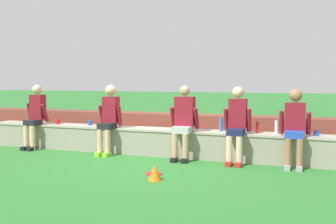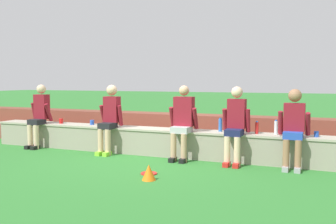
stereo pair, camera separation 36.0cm
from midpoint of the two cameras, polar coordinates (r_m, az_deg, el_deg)
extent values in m
plane|color=#2D752D|center=(7.63, -3.68, -6.71)|extent=(80.00, 80.00, 0.00)
cube|color=gray|center=(7.80, -2.99, -4.47)|extent=(7.92, 0.48, 0.53)
cube|color=#ABA28E|center=(7.77, -3.00, -2.64)|extent=(7.96, 0.52, 0.04)
cube|color=brown|center=(8.45, -1.18, -4.32)|extent=(11.65, 0.59, 0.37)
cube|color=brown|center=(8.97, 0.16, -2.61)|extent=(11.65, 0.59, 0.73)
cylinder|color=beige|center=(8.97, -21.52, -3.59)|extent=(0.11, 0.11, 0.53)
cylinder|color=beige|center=(8.86, -20.69, -3.66)|extent=(0.11, 0.11, 0.53)
cube|color=black|center=(8.97, -21.64, -5.05)|extent=(0.10, 0.22, 0.08)
cube|color=black|center=(8.86, -20.82, -5.14)|extent=(0.10, 0.22, 0.08)
cube|color=black|center=(8.97, -20.65, -1.49)|extent=(0.28, 0.31, 0.12)
cube|color=maroon|center=(9.08, -19.98, 0.70)|extent=(0.31, 0.20, 0.55)
sphere|color=beige|center=(9.06, -20.05, 3.22)|extent=(0.21, 0.21, 0.21)
cylinder|color=maroon|center=(9.20, -21.02, -0.06)|extent=(0.08, 0.17, 0.43)
cylinder|color=maroon|center=(8.94, -19.03, -0.13)|extent=(0.08, 0.24, 0.42)
cylinder|color=#DBAD89|center=(7.86, -11.44, -4.49)|extent=(0.11, 0.11, 0.53)
cylinder|color=#DBAD89|center=(7.77, -10.34, -4.57)|extent=(0.11, 0.11, 0.53)
cube|color=#8CD833|center=(7.87, -11.56, -6.16)|extent=(0.10, 0.22, 0.08)
cube|color=#8CD833|center=(7.78, -10.46, -6.26)|extent=(0.10, 0.22, 0.08)
cube|color=black|center=(7.89, -10.42, -2.08)|extent=(0.28, 0.34, 0.12)
cube|color=maroon|center=(8.02, -9.81, 0.36)|extent=(0.32, 0.20, 0.54)
sphere|color=#DBAD89|center=(7.99, -9.85, 3.22)|extent=(0.22, 0.22, 0.22)
cylinder|color=maroon|center=(8.11, -11.14, -0.46)|extent=(0.08, 0.21, 0.42)
cylinder|color=maroon|center=(7.91, -8.56, -0.56)|extent=(0.08, 0.15, 0.43)
cylinder|color=tan|center=(7.16, -0.41, -5.30)|extent=(0.11, 0.11, 0.53)
cylinder|color=tan|center=(7.09, 1.15, -5.40)|extent=(0.11, 0.11, 0.53)
cube|color=black|center=(7.17, -0.52, -7.14)|extent=(0.10, 0.22, 0.08)
cube|color=black|center=(7.10, 1.04, -7.25)|extent=(0.10, 0.22, 0.08)
cube|color=#B2B2B7|center=(7.21, 0.76, -2.64)|extent=(0.33, 0.35, 0.12)
cube|color=maroon|center=(7.31, 1.12, 0.10)|extent=(0.37, 0.20, 0.56)
sphere|color=tan|center=(7.29, 1.12, 3.22)|extent=(0.19, 0.19, 0.19)
cylinder|color=maroon|center=(7.38, -0.67, -0.83)|extent=(0.08, 0.21, 0.42)
cylinder|color=maroon|center=(7.23, 2.84, -0.96)|extent=(0.08, 0.22, 0.42)
cylinder|color=beige|center=(6.88, 7.65, -5.76)|extent=(0.11, 0.11, 0.53)
cylinder|color=beige|center=(6.84, 9.10, -5.83)|extent=(0.11, 0.11, 0.53)
cube|color=red|center=(6.88, 7.56, -7.67)|extent=(0.10, 0.22, 0.08)
cube|color=red|center=(6.85, 9.01, -7.75)|extent=(0.10, 0.22, 0.08)
cube|color=#191E47|center=(6.95, 8.65, -2.97)|extent=(0.29, 0.36, 0.12)
cube|color=maroon|center=(7.10, 8.97, -0.20)|extent=(0.32, 0.20, 0.54)
sphere|color=beige|center=(7.08, 9.01, 2.96)|extent=(0.21, 0.21, 0.21)
cylinder|color=maroon|center=(7.14, 7.27, -1.13)|extent=(0.08, 0.19, 0.43)
cylinder|color=maroon|center=(7.06, 10.61, -1.23)|extent=(0.08, 0.15, 0.43)
cylinder|color=#996B4C|center=(6.79, 16.02, -6.05)|extent=(0.11, 0.11, 0.53)
cylinder|color=#996B4C|center=(6.78, 17.65, -6.10)|extent=(0.11, 0.11, 0.53)
cube|color=#99999E|center=(6.79, 15.95, -7.98)|extent=(0.10, 0.22, 0.08)
cube|color=#99999E|center=(6.79, 17.59, -8.04)|extent=(0.10, 0.22, 0.08)
cube|color=#2347B2|center=(6.86, 16.95, -3.24)|extent=(0.31, 0.32, 0.12)
cube|color=maroon|center=(6.99, 17.08, -0.65)|extent=(0.35, 0.20, 0.48)
sphere|color=#996B4C|center=(6.96, 17.15, 2.41)|extent=(0.22, 0.22, 0.22)
cylinder|color=maroon|center=(6.99, 15.21, -1.50)|extent=(0.08, 0.18, 0.43)
cylinder|color=maroon|center=(6.97, 18.89, -1.61)|extent=(0.08, 0.24, 0.42)
cylinder|color=red|center=(7.22, 11.84, -2.28)|extent=(0.06, 0.06, 0.21)
cylinder|color=blue|center=(7.20, 11.86, -1.35)|extent=(0.04, 0.04, 0.02)
cylinder|color=blue|center=(7.40, 6.52, -1.94)|extent=(0.07, 0.07, 0.24)
cylinder|color=blue|center=(7.39, 6.53, -0.94)|extent=(0.04, 0.04, 0.02)
cylinder|color=silver|center=(7.24, 14.54, -2.20)|extent=(0.06, 0.06, 0.24)
cylinder|color=blue|center=(7.22, 14.56, -1.15)|extent=(0.04, 0.04, 0.02)
cylinder|color=red|center=(8.94, -17.28, -1.36)|extent=(0.09, 0.09, 0.12)
cylinder|color=blue|center=(7.15, 19.96, -3.00)|extent=(0.08, 0.08, 0.10)
cylinder|color=blue|center=(8.55, -12.80, -1.59)|extent=(0.09, 0.09, 0.10)
cylinder|color=red|center=(6.26, -3.87, -9.19)|extent=(0.27, 0.27, 0.02)
cone|color=orange|center=(5.86, -3.77, -9.03)|extent=(0.21, 0.21, 0.24)
camera|label=1|loc=(0.18, -91.35, -0.11)|focal=40.78mm
camera|label=2|loc=(0.18, 88.65, 0.11)|focal=40.78mm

